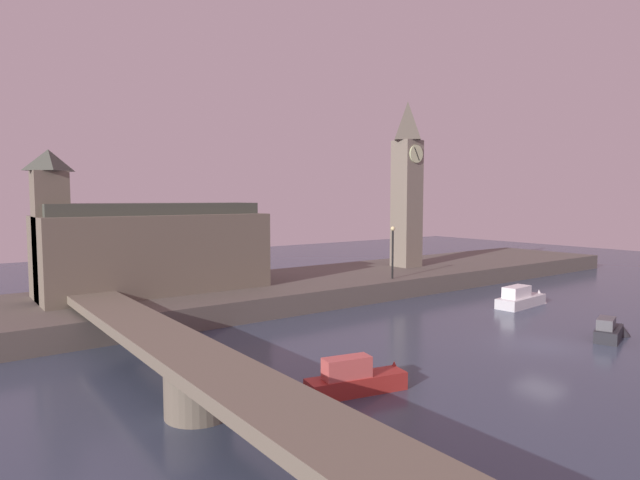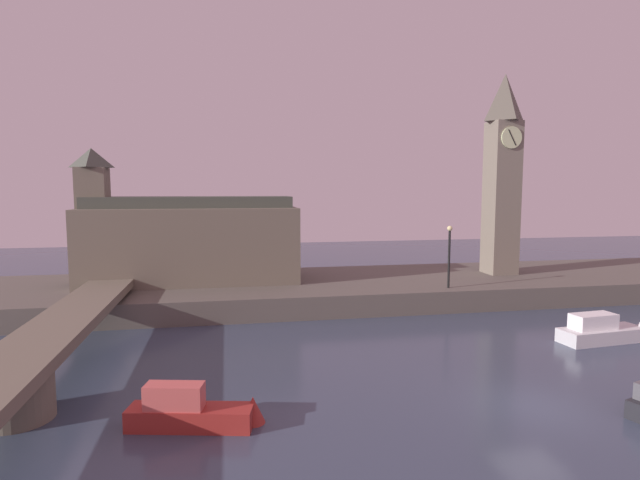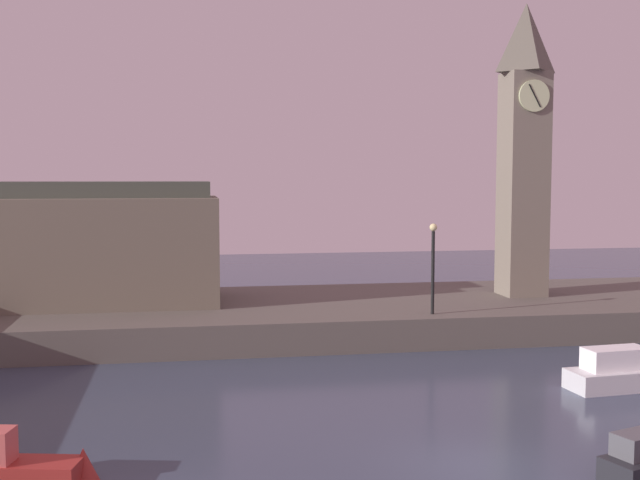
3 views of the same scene
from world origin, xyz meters
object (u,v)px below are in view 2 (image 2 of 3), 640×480
at_px(clock_tower, 502,172).
at_px(boat_dinghy_red, 198,412).
at_px(parliament_hall, 185,240).
at_px(streetlamp, 449,250).
at_px(boat_ferry_white, 609,331).

relative_size(clock_tower, boat_dinghy_red, 3.14).
bearing_deg(boat_dinghy_red, parliament_hall, 95.26).
xyz_separation_m(parliament_hall, streetlamp, (17.93, -5.83, -0.44)).
distance_m(parliament_hall, boat_dinghy_red, 20.96).
bearing_deg(clock_tower, boat_ferry_white, -94.81).
distance_m(streetlamp, boat_ferry_white, 10.72).
relative_size(clock_tower, parliament_hall, 1.02).
height_order(parliament_hall, boat_dinghy_red, parliament_hall).
bearing_deg(parliament_hall, boat_ferry_white, -31.43).
distance_m(clock_tower, streetlamp, 9.92).
xyz_separation_m(streetlamp, boat_dinghy_red, (-16.04, -14.66, -3.58)).
bearing_deg(boat_dinghy_red, clock_tower, 40.86).
relative_size(boat_ferry_white, boat_dinghy_red, 1.12).
bearing_deg(boat_dinghy_red, boat_ferry_white, 16.01).
xyz_separation_m(parliament_hall, boat_ferry_white, (23.42, -14.31, -4.04)).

